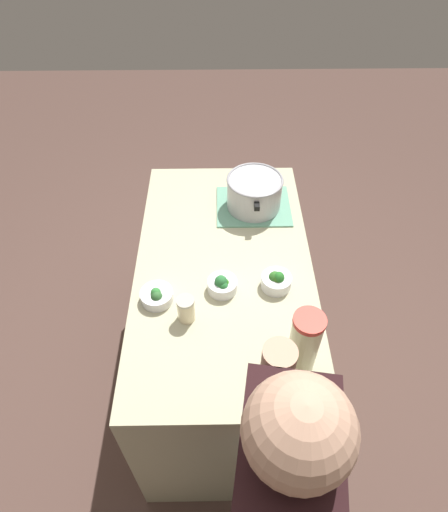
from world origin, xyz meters
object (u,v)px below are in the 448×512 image
(lemonade_pitcher, at_px, (304,343))
(broccoli_bowl_center, at_px, (222,285))
(broccoli_bowl_front, at_px, (276,280))
(broccoli_bowl_back, at_px, (157,296))
(cooking_pot, at_px, (254,192))
(mason_jar, at_px, (186,309))

(lemonade_pitcher, xyz_separation_m, broccoli_bowl_center, (-0.34, -0.27, -0.11))
(lemonade_pitcher, xyz_separation_m, broccoli_bowl_front, (-0.35, -0.05, -0.10))
(broccoli_bowl_back, bearing_deg, cooking_pot, 143.46)
(lemonade_pitcher, bearing_deg, broccoli_bowl_center, -141.72)
(cooking_pot, height_order, lemonade_pitcher, lemonade_pitcher)
(lemonade_pitcher, height_order, broccoli_bowl_front, lemonade_pitcher)
(lemonade_pitcher, height_order, broccoli_bowl_back, lemonade_pitcher)
(lemonade_pitcher, distance_m, broccoli_bowl_back, 0.61)
(broccoli_bowl_front, relative_size, broccoli_bowl_back, 0.95)
(lemonade_pitcher, height_order, mason_jar, lemonade_pitcher)
(lemonade_pitcher, bearing_deg, broccoli_bowl_back, -118.93)
(mason_jar, xyz_separation_m, broccoli_bowl_front, (-0.15, 0.36, -0.02))
(broccoli_bowl_front, bearing_deg, broccoli_bowl_back, -82.31)
(cooking_pot, relative_size, mason_jar, 2.95)
(cooking_pot, bearing_deg, broccoli_bowl_center, -17.03)
(mason_jar, distance_m, broccoli_bowl_center, 0.19)
(cooking_pot, relative_size, broccoli_bowl_center, 2.78)
(broccoli_bowl_front, relative_size, broccoli_bowl_center, 1.02)
(lemonade_pitcher, xyz_separation_m, mason_jar, (-0.20, -0.40, -0.08))
(cooking_pot, xyz_separation_m, broccoli_bowl_back, (0.56, -0.42, -0.06))
(cooking_pot, height_order, mason_jar, cooking_pot)
(mason_jar, bearing_deg, lemonade_pitcher, 63.26)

